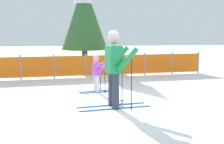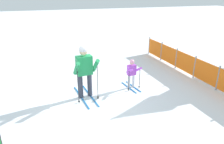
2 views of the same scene
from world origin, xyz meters
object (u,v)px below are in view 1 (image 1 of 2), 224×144
(conifer_far, at_px, (84,15))
(safety_fence, at_px, (101,65))
(skier_child, at_px, (97,71))
(skier_adult, at_px, (115,62))

(conifer_far, bearing_deg, safety_fence, -80.63)
(skier_child, bearing_deg, safety_fence, 70.27)
(skier_child, bearing_deg, skier_adult, -92.89)
(conifer_far, bearing_deg, skier_adult, -87.05)
(safety_fence, xyz_separation_m, conifer_far, (-0.53, 3.23, 2.20))
(safety_fence, bearing_deg, conifer_far, 99.37)
(skier_adult, height_order, conifer_far, conifer_far)
(skier_adult, distance_m, conifer_far, 8.09)
(skier_adult, relative_size, safety_fence, 0.21)
(safety_fence, bearing_deg, skier_adult, -91.53)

